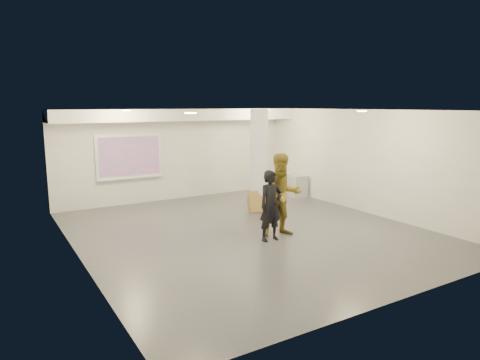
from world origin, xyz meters
TOP-DOWN VIEW (x-y plane):
  - floor at (0.00, 0.00)m, footprint 8.00×9.00m
  - ceiling at (0.00, 0.00)m, footprint 8.00×9.00m
  - wall_back at (0.00, 4.50)m, footprint 8.00×0.01m
  - wall_front at (0.00, -4.50)m, footprint 8.00×0.01m
  - wall_left at (-4.00, 0.00)m, footprint 0.01×9.00m
  - wall_right at (4.00, 0.00)m, footprint 0.01×9.00m
  - soffit_band at (0.00, 3.95)m, footprint 8.00×1.10m
  - downlight_nw at (-2.20, 2.50)m, footprint 0.22×0.22m
  - downlight_ne at (2.20, 2.50)m, footprint 0.22×0.22m
  - downlight_sw at (-2.20, -1.50)m, footprint 0.22×0.22m
  - downlight_se at (2.20, -1.50)m, footprint 0.22×0.22m
  - column at (1.50, 1.80)m, footprint 0.52×0.52m
  - projection_screen at (-1.60, 4.45)m, footprint 2.10×0.13m
  - credenza at (3.72, 3.01)m, footprint 0.65×1.32m
  - papers_stack at (3.67, 3.27)m, footprint 0.31×0.36m
  - cardboard_back at (1.33, 1.55)m, footprint 0.61×0.28m
  - cardboard_front at (1.22, 1.63)m, footprint 0.43×0.16m
  - woman at (0.08, -0.85)m, footprint 0.60×0.40m
  - man at (0.55, -0.66)m, footprint 1.12×0.97m

SIDE VIEW (x-z plane):
  - floor at x=0.00m, z-range -0.01..0.01m
  - cardboard_front at x=1.22m, z-range 0.00..0.47m
  - cardboard_back at x=1.33m, z-range 0.00..0.63m
  - credenza at x=3.72m, z-range 0.00..0.74m
  - papers_stack at x=3.67m, z-range 0.74..0.76m
  - woman at x=0.08m, z-range 0.00..1.65m
  - man at x=0.55m, z-range 0.00..1.99m
  - wall_back at x=0.00m, z-range 0.00..3.00m
  - wall_front at x=0.00m, z-range 0.00..3.00m
  - wall_left at x=-4.00m, z-range 0.00..3.00m
  - wall_right at x=4.00m, z-range 0.00..3.00m
  - column at x=1.50m, z-range 0.00..3.00m
  - projection_screen at x=-1.60m, z-range 0.82..2.24m
  - soffit_band at x=0.00m, z-range 2.64..3.00m
  - downlight_nw at x=-2.20m, z-range 2.97..2.99m
  - downlight_ne at x=2.20m, z-range 2.97..2.99m
  - downlight_sw at x=-2.20m, z-range 2.97..2.99m
  - downlight_se at x=2.20m, z-range 2.97..2.99m
  - ceiling at x=0.00m, z-range 3.00..3.00m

